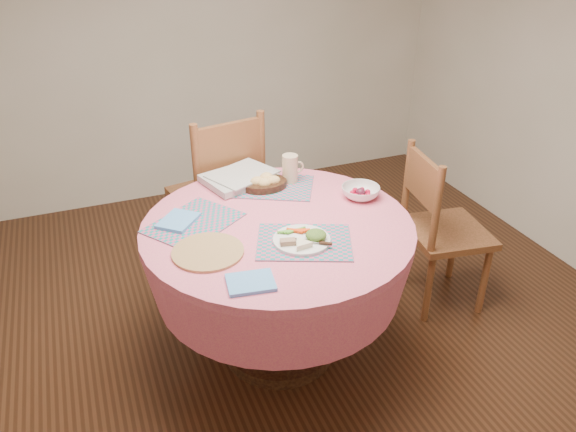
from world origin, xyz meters
The scene contains 15 objects.
ground centered at (0.00, 0.00, 0.00)m, with size 4.00×4.00×0.00m, color #331C0F.
dining_table centered at (0.00, 0.00, 0.56)m, with size 1.24×1.24×0.75m.
chair_right centered at (0.97, 0.09, 0.48)m, with size 0.47×0.48×0.93m.
chair_back centered at (-0.05, 0.82, 0.54)m, with size 0.56×0.54×1.04m.
placemat_front centered at (0.05, -0.19, 0.75)m, with size 0.40×0.30×0.01m, color #178181.
placemat_left centered at (-0.35, 0.14, 0.75)m, with size 0.40×0.30×0.01m, color #178181.
placemat_back centered at (0.11, 0.36, 0.75)m, with size 0.40×0.30×0.01m, color #178181.
wicker_trivet centered at (-0.35, -0.12, 0.76)m, with size 0.30×0.30×0.01m, color #9E7B44.
napkin_near centered at (-0.26, -0.39, 0.76)m, with size 0.18×0.14×0.01m, color #5A9EE8.
napkin_far centered at (-0.42, 0.17, 0.76)m, with size 0.18×0.14×0.01m, color #5A9EE8.
dinner_plate centered at (0.05, -0.19, 0.77)m, with size 0.25×0.25×0.05m.
bread_bowl centered at (0.07, 0.36, 0.78)m, with size 0.23×0.23×0.08m.
latte_mug centered at (0.21, 0.38, 0.83)m, with size 0.12×0.08×0.14m.
fruit_bowl centered at (0.47, 0.09, 0.78)m, with size 0.20×0.20×0.06m.
newspaper_stack centered at (-0.03, 0.48, 0.78)m, with size 0.42×0.36×0.04m.
Camera 1 is at (-0.77, -2.06, 2.01)m, focal length 35.00 mm.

